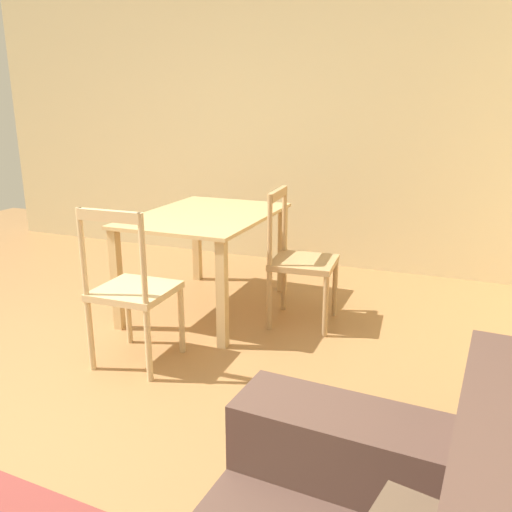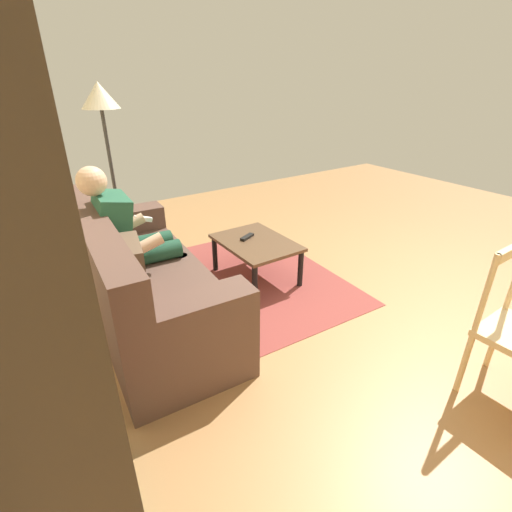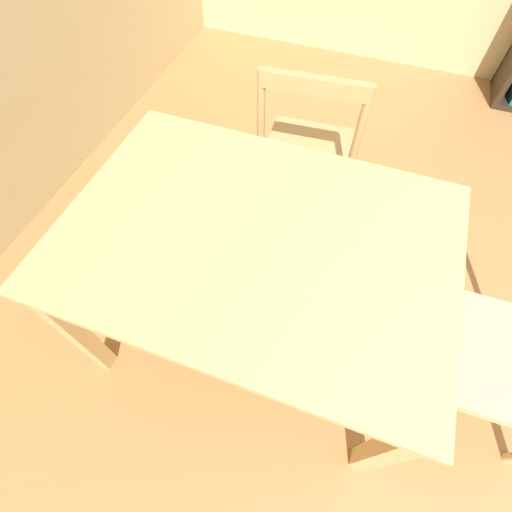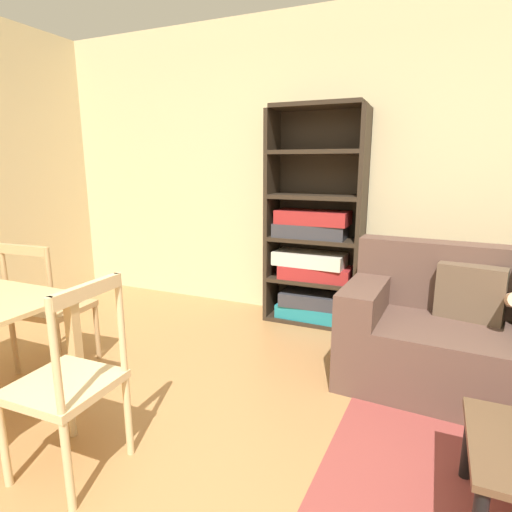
{
  "view_description": "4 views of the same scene",
  "coord_description": "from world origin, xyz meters",
  "px_view_note": "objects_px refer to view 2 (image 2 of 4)",
  "views": [
    {
      "loc": [
        1.62,
        2.0,
        1.48
      ],
      "look_at": [
        -0.25,
        1.24,
        0.9
      ],
      "focal_mm": 37.24,
      "sensor_mm": 36.0,
      "label": 1
    },
    {
      "loc": [
        -1.37,
        2.5,
        1.8
      ],
      "look_at": [
        1.3,
        0.71,
        0.23
      ],
      "focal_mm": 26.41,
      "sensor_mm": 36.0,
      "label": 2
    },
    {
      "loc": [
        -1.48,
        -0.36,
        1.64
      ],
      "look_at": [
        -1.71,
        0.27,
        0.6
      ],
      "focal_mm": 25.78,
      "sensor_mm": 36.0,
      "label": 3
    },
    {
      "loc": [
        0.7,
        -0.95,
        1.44
      ],
      "look_at": [
        -0.25,
        1.24,
        0.9
      ],
      "focal_mm": 28.92,
      "sensor_mm": 36.0,
      "label": 4
    }
  ],
  "objects_px": {
    "tv_remote": "(247,237)",
    "bookshelf": "(43,429)",
    "couch": "(141,284)",
    "person_lounging": "(130,239)",
    "coffee_table": "(256,246)",
    "floor_lamp": "(102,112)"
  },
  "relations": [
    {
      "from": "tv_remote",
      "to": "bookshelf",
      "type": "xyz_separation_m",
      "value": [
        -1.67,
        1.86,
        0.35
      ]
    },
    {
      "from": "couch",
      "to": "floor_lamp",
      "type": "relative_size",
      "value": 1.19
    },
    {
      "from": "person_lounging",
      "to": "tv_remote",
      "type": "height_order",
      "value": "person_lounging"
    },
    {
      "from": "tv_remote",
      "to": "floor_lamp",
      "type": "distance_m",
      "value": 1.84
    },
    {
      "from": "couch",
      "to": "person_lounging",
      "type": "distance_m",
      "value": 0.37
    },
    {
      "from": "tv_remote",
      "to": "couch",
      "type": "bearing_deg",
      "value": 75.95
    },
    {
      "from": "tv_remote",
      "to": "bookshelf",
      "type": "bearing_deg",
      "value": 107.64
    },
    {
      "from": "couch",
      "to": "person_lounging",
      "type": "bearing_deg",
      "value": -7.55
    },
    {
      "from": "bookshelf",
      "to": "couch",
      "type": "bearing_deg",
      "value": -27.49
    },
    {
      "from": "couch",
      "to": "coffee_table",
      "type": "height_order",
      "value": "couch"
    },
    {
      "from": "coffee_table",
      "to": "bookshelf",
      "type": "bearing_deg",
      "value": 129.52
    },
    {
      "from": "coffee_table",
      "to": "tv_remote",
      "type": "xyz_separation_m",
      "value": [
        0.11,
        0.03,
        0.07
      ]
    },
    {
      "from": "person_lounging",
      "to": "coffee_table",
      "type": "height_order",
      "value": "person_lounging"
    },
    {
      "from": "couch",
      "to": "coffee_table",
      "type": "bearing_deg",
      "value": -85.43
    },
    {
      "from": "person_lounging",
      "to": "bookshelf",
      "type": "height_order",
      "value": "bookshelf"
    },
    {
      "from": "person_lounging",
      "to": "coffee_table",
      "type": "relative_size",
      "value": 1.53
    },
    {
      "from": "coffee_table",
      "to": "floor_lamp",
      "type": "bearing_deg",
      "value": 32.53
    },
    {
      "from": "tv_remote",
      "to": "floor_lamp",
      "type": "height_order",
      "value": "floor_lamp"
    },
    {
      "from": "person_lounging",
      "to": "coffee_table",
      "type": "distance_m",
      "value": 1.15
    },
    {
      "from": "couch",
      "to": "floor_lamp",
      "type": "xyz_separation_m",
      "value": [
        1.45,
        -0.26,
        1.12
      ]
    },
    {
      "from": "bookshelf",
      "to": "floor_lamp",
      "type": "relative_size",
      "value": 1.12
    },
    {
      "from": "floor_lamp",
      "to": "tv_remote",
      "type": "bearing_deg",
      "value": -146.26
    }
  ]
}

